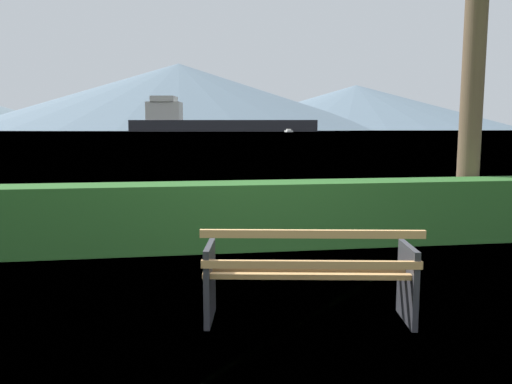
{
  "coord_description": "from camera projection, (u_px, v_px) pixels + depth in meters",
  "views": [
    {
      "loc": [
        -1.09,
        -4.11,
        1.67
      ],
      "look_at": [
        0.0,
        3.0,
        0.76
      ],
      "focal_mm": 35.05,
      "sensor_mm": 36.0,
      "label": 1
    }
  ],
  "objects": [
    {
      "name": "fishing_boat_near",
      "position": [
        289.0,
        131.0,
        227.81
      ],
      "size": [
        3.02,
        7.68,
        1.44
      ],
      "color": "silver",
      "rests_on": "water_surface"
    },
    {
      "name": "ground_plane",
      "position": [
        308.0,
        319.0,
        4.41
      ],
      "size": [
        1400.0,
        1400.0,
        0.0
      ],
      "primitive_type": "plane",
      "color": "#567A38"
    },
    {
      "name": "park_bench",
      "position": [
        309.0,
        274.0,
        4.29
      ],
      "size": [
        1.87,
        0.87,
        0.87
      ],
      "color": "tan",
      "rests_on": "ground_plane"
    },
    {
      "name": "hedge_row",
      "position": [
        258.0,
        215.0,
        7.06
      ],
      "size": [
        9.02,
        0.68,
        0.92
      ],
      "primitive_type": "cube",
      "color": "#285B23",
      "rests_on": "ground_plane"
    },
    {
      "name": "distant_hills",
      "position": [
        145.0,
        102.0,
        545.47
      ],
      "size": [
        874.72,
        471.29,
        67.99
      ],
      "color": "slate",
      "rests_on": "ground_plane"
    },
    {
      "name": "water_surface",
      "position": [
        180.0,
        131.0,
        305.01
      ],
      "size": [
        620.0,
        620.0,
        0.0
      ],
      "primitive_type": "plane",
      "color": "slate",
      "rests_on": "ground_plane"
    },
    {
      "name": "cargo_ship_large",
      "position": [
        209.0,
        122.0,
        267.47
      ],
      "size": [
        100.04,
        31.02,
        18.65
      ],
      "color": "#232328",
      "rests_on": "water_surface"
    }
  ]
}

